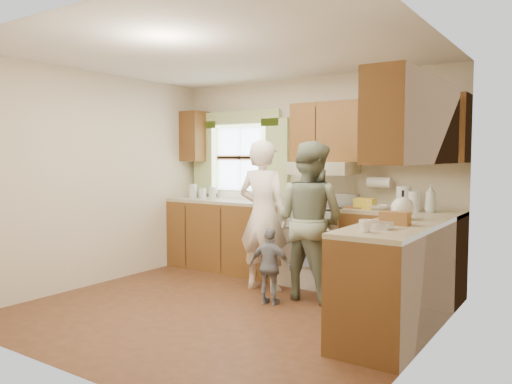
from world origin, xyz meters
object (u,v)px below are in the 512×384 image
Objects in this scene: stove at (319,245)px; child at (270,266)px; woman_right at (310,220)px; woman_left at (263,216)px.

stove is 1.36× the size of child.
woman_left is at bearing 5.40° from woman_right.
woman_right is 2.13× the size of child.
child is at bearing -92.41° from stove.
woman_right is (0.18, -0.59, 0.37)m from stove.
stove is 0.81m from woman_left.
child is at bearing 129.28° from woman_left.
woman_left reaches higher than stove.
woman_right is at bearing -72.70° from stove.
woman_left is 1.02× the size of woman_right.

